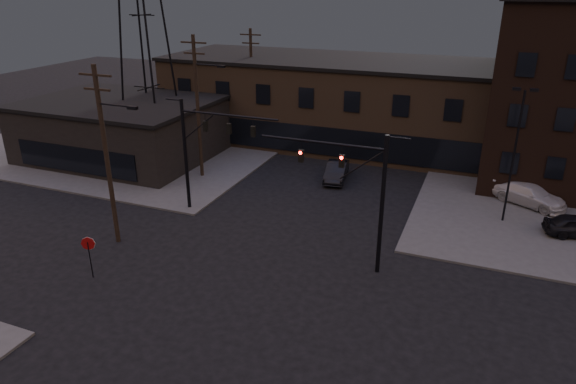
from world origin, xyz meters
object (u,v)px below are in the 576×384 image
(traffic_signal_far, at_px, (201,144))
(parked_car_lot_b, at_px, (529,195))
(traffic_signal_near, at_px, (362,188))
(stop_sign, at_px, (89,248))
(car_crossing, at_px, (336,171))

(traffic_signal_far, xyz_separation_m, parked_car_lot_b, (21.39, 9.59, -4.11))
(traffic_signal_near, xyz_separation_m, parked_car_lot_b, (9.31, 13.09, -4.03))
(traffic_signal_near, distance_m, stop_sign, 15.17)
(traffic_signal_far, distance_m, car_crossing, 12.49)
(stop_sign, xyz_separation_m, parked_car_lot_b, (22.67, 19.57, -0.94))
(stop_sign, relative_size, parked_car_lot_b, 0.48)
(traffic_signal_far, relative_size, car_crossing, 1.78)
(traffic_signal_far, xyz_separation_m, stop_sign, (-1.28, -9.99, -3.17))
(car_crossing, bearing_deg, traffic_signal_far, -134.15)
(stop_sign, bearing_deg, car_crossing, 67.38)
(parked_car_lot_b, relative_size, car_crossing, 1.16)
(traffic_signal_near, bearing_deg, stop_sign, -154.10)
(parked_car_lot_b, height_order, car_crossing, parked_car_lot_b)
(traffic_signal_far, xyz_separation_m, car_crossing, (6.85, 9.53, -4.27))
(traffic_signal_near, relative_size, stop_sign, 3.23)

